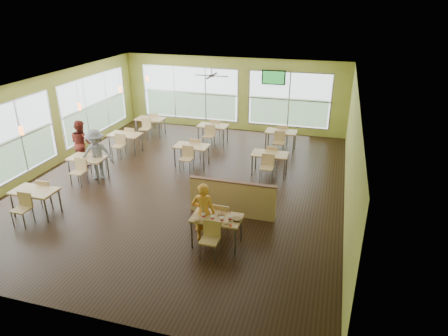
{
  "coord_description": "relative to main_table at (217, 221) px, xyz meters",
  "views": [
    {
      "loc": [
        4.45,
        -10.9,
        5.62
      ],
      "look_at": [
        1.58,
        -0.91,
        1.11
      ],
      "focal_mm": 32.0,
      "sensor_mm": 36.0,
      "label": 1
    }
  ],
  "objects": [
    {
      "name": "window_bays",
      "position": [
        -4.65,
        6.08,
        0.85
      ],
      "size": [
        9.24,
        10.24,
        2.38
      ],
      "color": "white",
      "rests_on": "room"
    },
    {
      "name": "cup_blue",
      "position": [
        -0.29,
        -0.12,
        0.19
      ],
      "size": [
        0.09,
        0.09,
        0.34
      ],
      "color": "white",
      "rests_on": "main_table"
    },
    {
      "name": "room",
      "position": [
        -2.0,
        3.0,
        0.97
      ],
      "size": [
        12.0,
        12.04,
        3.2
      ],
      "color": "black",
      "rests_on": "ground"
    },
    {
      "name": "wrapper_mid",
      "position": [
        0.08,
        0.12,
        0.14
      ],
      "size": [
        0.23,
        0.22,
        0.05
      ],
      "primitive_type": "ellipsoid",
      "rotation": [
        0.0,
        0.0,
        0.29
      ],
      "color": "#987249",
      "rests_on": "main_table"
    },
    {
      "name": "ketchup_cup",
      "position": [
        0.42,
        -0.29,
        0.13
      ],
      "size": [
        0.06,
        0.06,
        0.03
      ],
      "primitive_type": "cylinder",
      "color": "#AD210A",
      "rests_on": "main_table"
    },
    {
      "name": "cup_yellow",
      "position": [
        -0.05,
        -0.16,
        0.18
      ],
      "size": [
        0.09,
        0.09,
        0.32
      ],
      "color": "white",
      "rests_on": "main_table"
    },
    {
      "name": "wrapper_left",
      "position": [
        -0.38,
        -0.3,
        0.14
      ],
      "size": [
        0.19,
        0.17,
        0.04
      ],
      "primitive_type": "ellipsoid",
      "rotation": [
        0.0,
        0.0,
        -0.09
      ],
      "color": "#987249",
      "rests_on": "main_table"
    },
    {
      "name": "half_wall_divider",
      "position": [
        0.0,
        1.45,
        -0.11
      ],
      "size": [
        2.4,
        0.14,
        1.04
      ],
      "color": "tan",
      "rests_on": "floor"
    },
    {
      "name": "main_table",
      "position": [
        0.0,
        0.0,
        0.0
      ],
      "size": [
        1.22,
        1.52,
        0.87
      ],
      "color": "tan",
      "rests_on": "floor"
    },
    {
      "name": "dining_tables",
      "position": [
        -3.05,
        4.71,
        -0.0
      ],
      "size": [
        6.92,
        8.72,
        0.87
      ],
      "color": "tan",
      "rests_on": "floor"
    },
    {
      "name": "wrapper_right",
      "position": [
        0.31,
        -0.24,
        0.13
      ],
      "size": [
        0.15,
        0.15,
        0.03
      ],
      "primitive_type": "ellipsoid",
      "rotation": [
        0.0,
        0.0,
        0.34
      ],
      "color": "#987249",
      "rests_on": "main_table"
    },
    {
      "name": "food_basket",
      "position": [
        0.5,
        -0.01,
        0.15
      ],
      "size": [
        0.22,
        0.22,
        0.05
      ],
      "color": "black",
      "rests_on": "main_table"
    },
    {
      "name": "cup_red_near",
      "position": [
        0.18,
        -0.19,
        0.19
      ],
      "size": [
        0.1,
        0.1,
        0.36
      ],
      "color": "white",
      "rests_on": "main_table"
    },
    {
      "name": "pendant_lights",
      "position": [
        -5.2,
        3.68,
        1.82
      ],
      "size": [
        0.11,
        7.31,
        0.86
      ],
      "color": "#2D2119",
      "rests_on": "ceiling"
    },
    {
      "name": "ceiling_fan",
      "position": [
        -2.0,
        6.0,
        2.32
      ],
      "size": [
        1.25,
        1.25,
        0.29
      ],
      "color": "#2D2119",
      "rests_on": "ceiling"
    },
    {
      "name": "tv_backwall",
      "position": [
        -0.2,
        8.9,
        1.82
      ],
      "size": [
        1.0,
        0.07,
        0.6
      ],
      "color": "black",
      "rests_on": "wall_back"
    },
    {
      "name": "patron_maroon",
      "position": [
        -6.07,
        3.48,
        0.19
      ],
      "size": [
        0.98,
        0.89,
        1.65
      ],
      "primitive_type": "imported",
      "rotation": [
        0.0,
        0.0,
        2.74
      ],
      "color": "maroon",
      "rests_on": "floor"
    },
    {
      "name": "patron_grey",
      "position": [
        -4.89,
        2.59,
        0.22
      ],
      "size": [
        1.24,
        0.96,
        1.7
      ],
      "primitive_type": "imported",
      "rotation": [
        0.0,
        0.0,
        0.34
      ],
      "color": "slate",
      "rests_on": "floor"
    },
    {
      "name": "cup_red_far",
      "position": [
        0.36,
        -0.08,
        0.19
      ],
      "size": [
        0.09,
        0.09,
        0.33
      ],
      "color": "white",
      "rests_on": "main_table"
    },
    {
      "name": "man_plaid",
      "position": [
        -0.36,
        0.08,
        0.15
      ],
      "size": [
        0.62,
        0.46,
        1.56
      ],
      "primitive_type": "imported",
      "rotation": [
        0.0,
        0.0,
        3.31
      ],
      "color": "orange",
      "rests_on": "floor"
    }
  ]
}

